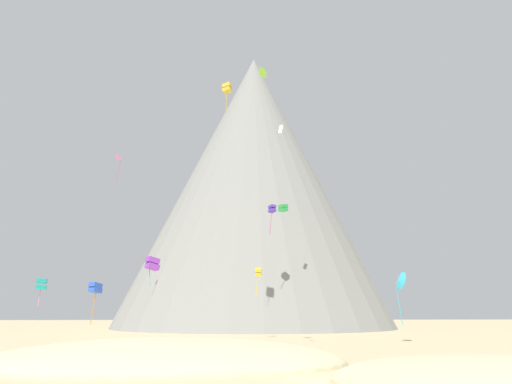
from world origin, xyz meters
TOP-DOWN VIEW (x-y plane):
  - ground_plane at (0.00, 0.00)m, footprint 400.00×400.00m
  - dune_foreground_right at (-10.02, 8.95)m, footprint 27.76×18.16m
  - bush_far_left at (0.95, 20.17)m, footprint 2.16×2.16m
  - bush_mid_center at (-10.39, 23.36)m, footprint 3.11×3.11m
  - bush_ridge_crest at (-6.15, 6.08)m, footprint 2.11×2.11m
  - rock_massif at (2.48, 90.19)m, footprint 85.80×85.80m
  - kite_lime_high at (-2.12, 19.10)m, footprint 1.19×1.17m
  - kite_blue_low at (-20.93, 30.37)m, footprint 1.69×1.70m
  - kite_green_mid at (1.94, 34.34)m, footprint 1.37×1.36m
  - kite_violet_low at (-13.96, 27.02)m, footprint 1.86×1.82m
  - kite_gold_high at (-5.79, 40.48)m, footprint 1.65×1.58m
  - kite_yellow_low at (-0.76, 43.34)m, footprint 1.08×1.15m
  - kite_white_high at (3.57, 49.39)m, footprint 0.86×0.54m
  - kite_pink_high at (-25.04, 55.99)m, footprint 0.75×0.77m
  - kite_indigo_mid at (2.51, 54.55)m, footprint 1.51×1.54m
  - kite_teal_low at (-27.22, 30.59)m, footprint 1.34×1.31m
  - kite_cyan_low at (16.77, 33.04)m, footprint 1.33×2.55m

SIDE VIEW (x-z plane):
  - ground_plane at x=0.00m, z-range 0.00..0.00m
  - dune_foreground_right at x=-10.02m, z-range -1.92..1.92m
  - bush_mid_center at x=-10.39m, z-range 0.00..0.59m
  - bush_far_left at x=0.95m, z-range 0.00..0.65m
  - bush_ridge_crest at x=-6.15m, z-range 0.00..0.75m
  - kite_blue_low at x=-20.93m, z-range 4.05..8.87m
  - kite_teal_low at x=-27.22m, z-range 5.32..8.50m
  - kite_cyan_low at x=16.77m, z-range 4.22..10.98m
  - kite_violet_low at x=-13.96m, z-range 7.39..10.71m
  - kite_yellow_low at x=-0.76m, z-range 7.36..11.37m
  - kite_green_mid at x=1.94m, z-range 16.73..17.76m
  - kite_indigo_mid at x=2.51m, z-range 18.70..23.96m
  - kite_lime_high at x=-2.12m, z-range 28.34..29.65m
  - kite_pink_high at x=-25.04m, z-range 27.50..32.32m
  - rock_massif at x=2.48m, z-range -2.26..67.68m
  - kite_white_high at x=3.57m, z-range 33.57..35.18m
  - kite_gold_high at x=-5.79m, z-range 34.84..39.97m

